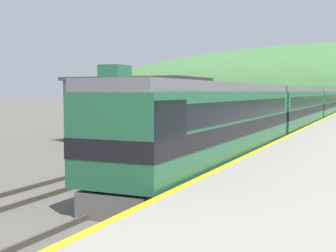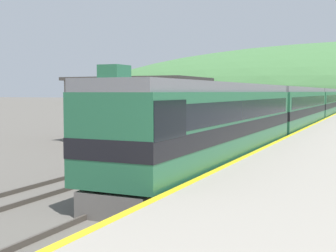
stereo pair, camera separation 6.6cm
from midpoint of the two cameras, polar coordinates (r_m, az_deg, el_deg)
The scene contains 6 objects.
track_main at distance 66.41m, azimuth 18.68°, elevation 0.90°, with size 1.52×180.00×0.16m.
track_siding at distance 66.99m, azimuth 15.03°, elevation 1.00°, with size 1.52×180.00×0.16m.
station_shed at distance 34.65m, azimuth -3.47°, elevation 2.06°, with size 9.26×6.87×4.68m.
express_train_lead_car at distance 21.34m, azimuth 5.94°, elevation 0.32°, with size 2.90×19.05×4.38m.
carriage_second at distance 41.56m, azimuth 15.17°, elevation 2.05°, with size 2.89×20.32×4.02m.
carriage_third at distance 62.57m, azimuth 18.37°, elevation 2.65°, with size 2.89×20.32×4.02m.
Camera 2 is at (6.84, 4.05, 3.63)m, focal length 50.00 mm.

